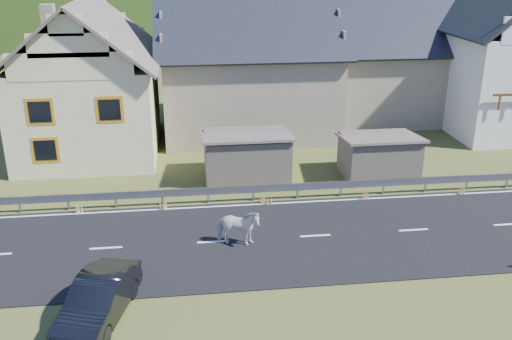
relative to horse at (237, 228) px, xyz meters
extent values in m
plane|color=#3D4F1E|center=(3.07, 0.34, -0.76)|extent=(160.00, 160.00, 0.00)
cube|color=black|center=(3.07, 0.34, -0.74)|extent=(60.00, 7.00, 0.04)
cube|color=silver|center=(3.07, 0.34, -0.72)|extent=(60.00, 6.60, 0.01)
cube|color=#93969B|center=(3.07, 4.02, -0.18)|extent=(28.00, 0.08, 0.34)
cube|color=#93969B|center=(-8.93, 4.04, -0.41)|extent=(0.10, 0.06, 0.70)
cube|color=#93969B|center=(-6.93, 4.04, -0.41)|extent=(0.10, 0.06, 0.70)
cube|color=#93969B|center=(-4.93, 4.04, -0.41)|extent=(0.10, 0.06, 0.70)
cube|color=#93969B|center=(-2.93, 4.04, -0.41)|extent=(0.10, 0.06, 0.70)
cube|color=#93969B|center=(-0.93, 4.04, -0.41)|extent=(0.10, 0.06, 0.70)
cube|color=#93969B|center=(1.07, 4.04, -0.41)|extent=(0.10, 0.06, 0.70)
cube|color=#93969B|center=(3.07, 4.04, -0.41)|extent=(0.10, 0.06, 0.70)
cube|color=#93969B|center=(5.07, 4.04, -0.41)|extent=(0.10, 0.06, 0.70)
cube|color=#93969B|center=(7.07, 4.04, -0.41)|extent=(0.10, 0.06, 0.70)
cube|color=#93969B|center=(9.07, 4.04, -0.41)|extent=(0.10, 0.06, 0.70)
cube|color=#93969B|center=(11.07, 4.04, -0.41)|extent=(0.10, 0.06, 0.70)
cube|color=#93969B|center=(13.07, 4.04, -0.41)|extent=(0.10, 0.06, 0.70)
cube|color=#6C6153|center=(1.07, 6.84, 0.34)|extent=(4.30, 3.30, 2.40)
cube|color=#6C6153|center=(7.57, 6.34, 0.24)|extent=(3.80, 2.90, 2.20)
cube|color=beige|center=(-6.93, 12.34, 1.74)|extent=(7.00, 9.00, 5.00)
cube|color=#C17C18|center=(-8.53, 7.84, 2.64)|extent=(1.30, 0.12, 1.30)
cube|color=#C17C18|center=(-5.33, 7.84, 2.64)|extent=(1.30, 0.12, 1.30)
cube|color=#C17C18|center=(-8.53, 7.84, 0.74)|extent=(1.30, 0.12, 1.30)
cube|color=gray|center=(-8.93, 13.84, 5.80)|extent=(0.70, 0.70, 2.40)
cube|color=gray|center=(2.07, 15.34, 1.74)|extent=(10.00, 9.00, 5.00)
cube|color=gray|center=(12.07, 17.34, 1.54)|extent=(9.00, 8.00, 4.60)
cube|color=silver|center=(18.07, 14.34, 2.24)|extent=(8.00, 10.00, 6.00)
ellipsoid|color=#1D3A11|center=(8.07, 180.34, -20.76)|extent=(440.00, 280.00, 260.00)
imported|color=silver|center=(0.00, 0.00, 0.00)|extent=(1.11, 1.83, 1.44)
imported|color=black|center=(-4.57, -4.09, -0.09)|extent=(2.37, 4.30, 1.34)
camera|label=1|loc=(-1.66, -19.06, 9.69)|focal=40.00mm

